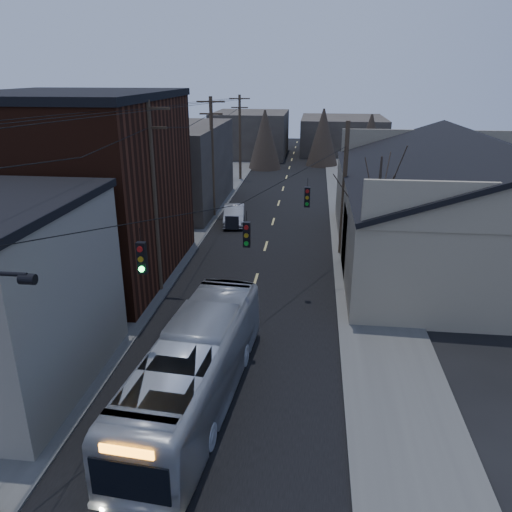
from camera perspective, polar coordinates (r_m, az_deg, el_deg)
The scene contains 12 objects.
road_surface at distance 38.01m, azimuth 1.72°, elevation 3.11°, with size 9.00×110.00×0.02m, color black.
sidewalk_left at distance 39.07m, azimuth -7.83°, elevation 3.48°, with size 4.00×110.00×0.12m, color #474744.
sidewalk_right at distance 38.02m, azimuth 11.54°, elevation 2.78°, with size 4.00×110.00×0.12m, color #474744.
building_brick at distance 29.93m, azimuth -19.59°, elevation 7.09°, with size 10.00×12.00×10.00m, color black.
building_left_far at distance 44.69m, azimuth -9.94°, elevation 10.04°, with size 9.00×14.00×7.00m, color #352F2B.
warehouse at distance 33.81m, azimuth 23.53°, elevation 3.95°, with size 16.16×20.60×7.73m.
building_far_left at distance 72.23m, azimuth -0.61°, elevation 13.77°, with size 10.00×12.00×6.00m, color #352F2B.
building_far_right at distance 76.78m, azimuth 9.83°, elevation 13.50°, with size 12.00×14.00×5.00m, color #352F2B.
bare_tree at distance 27.48m, azimuth 13.56°, elevation 3.57°, with size 0.40×0.40×7.20m, color black.
utility_lines at distance 31.58m, azimuth -4.84°, elevation 8.74°, with size 11.24×45.28×10.50m.
bus at distance 18.03m, azimuth -6.99°, elevation -12.67°, with size 2.50×10.70×2.98m, color #9EA2A9.
parked_car at distance 39.19m, azimuth -2.51°, elevation 4.72°, with size 1.54×4.42×1.46m, color #96979D.
Camera 1 is at (3.09, -6.17, 11.26)m, focal length 35.00 mm.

